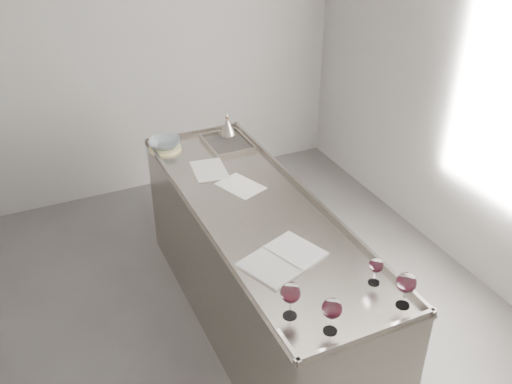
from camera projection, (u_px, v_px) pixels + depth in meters
name	position (u px, v px, depth m)	size (l,w,h in m)	color
room_shell	(193.00, 184.00, 2.87)	(4.54, 5.04, 2.84)	#504D4B
counter	(258.00, 269.00, 3.76)	(0.77, 2.42, 0.97)	#9C948C
wine_glass_left	(291.00, 293.00, 2.64)	(0.10, 0.10, 0.20)	white
wine_glass_middle	(332.00, 309.00, 2.56)	(0.10, 0.10, 0.19)	white
wine_glass_right	(406.00, 283.00, 2.71)	(0.10, 0.10, 0.19)	white
wine_glass_small	(376.00, 266.00, 2.87)	(0.08, 0.08, 0.15)	white
notebook	(283.00, 259.00, 3.08)	(0.51, 0.43, 0.02)	silver
loose_paper_top	(240.00, 186.00, 3.76)	(0.21, 0.30, 0.00)	white
loose_paper_under	(210.00, 170.00, 3.94)	(0.22, 0.31, 0.00)	silver
trivet	(165.00, 148.00, 4.22)	(0.24, 0.24, 0.02)	beige
ceramic_bowl	(165.00, 143.00, 4.20)	(0.23, 0.23, 0.06)	#86959C
wine_funnel	(228.00, 128.00, 4.42)	(0.13, 0.13, 0.19)	#B0A89D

